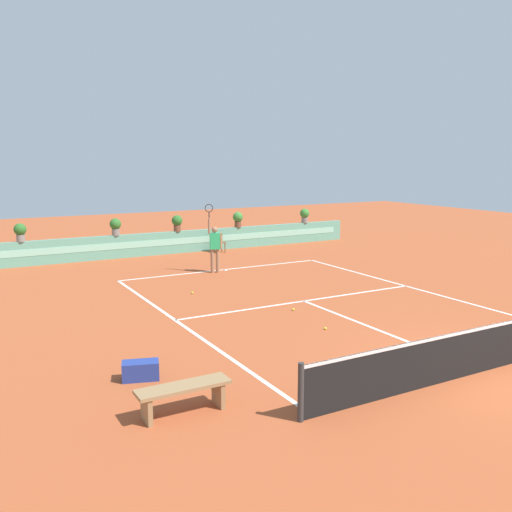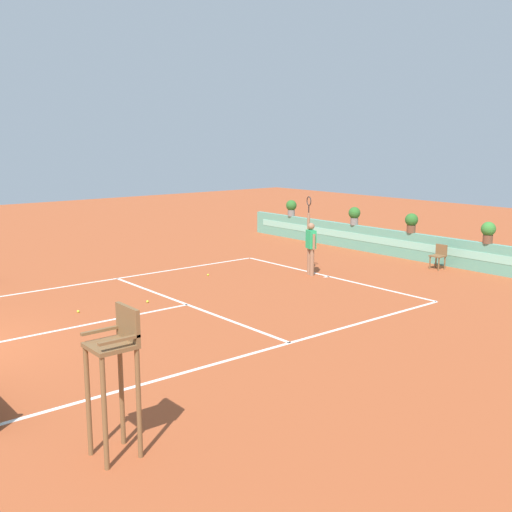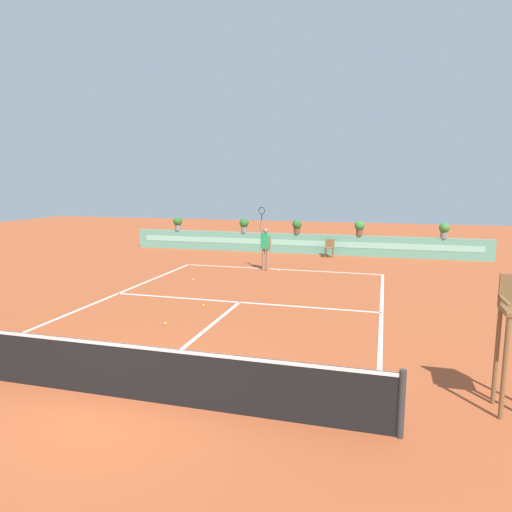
{
  "view_description": "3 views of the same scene",
  "coord_description": "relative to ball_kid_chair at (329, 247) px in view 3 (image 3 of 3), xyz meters",
  "views": [
    {
      "loc": [
        -9.14,
        -6.98,
        4.2
      ],
      "look_at": [
        -0.21,
        8.99,
        1.0
      ],
      "focal_mm": 38.85,
      "sensor_mm": 36.0,
      "label": 1
    },
    {
      "loc": [
        13.52,
        -2.3,
        4.38
      ],
      "look_at": [
        -0.21,
        8.99,
        1.0
      ],
      "focal_mm": 42.84,
      "sensor_mm": 36.0,
      "label": 2
    },
    {
      "loc": [
        4.07,
        -6.25,
        3.53
      ],
      "look_at": [
        -0.21,
        8.99,
        1.0
      ],
      "focal_mm": 32.05,
      "sensor_mm": 36.0,
      "label": 3
    }
  ],
  "objects": [
    {
      "name": "court_lines",
      "position": [
        -1.59,
        -8.94,
        -0.47
      ],
      "size": [
        8.32,
        11.94,
        0.01
      ],
      "color": "white",
      "rests_on": "ground"
    },
    {
      "name": "tennis_player",
      "position": [
        -2.12,
        -4.09,
        0.57
      ],
      "size": [
        0.6,
        0.32,
        2.58
      ],
      "color": "#9E7051",
      "rests_on": "ground"
    },
    {
      "name": "ball_kid_chair",
      "position": [
        0.0,
        0.0,
        0.0
      ],
      "size": [
        0.44,
        0.44,
        0.85
      ],
      "color": "brown",
      "rests_on": "ground"
    },
    {
      "name": "potted_plant_far_left",
      "position": [
        -8.3,
        0.73,
        0.93
      ],
      "size": [
        0.48,
        0.48,
        0.72
      ],
      "color": "gray",
      "rests_on": "back_wall_barrier"
    },
    {
      "name": "back_wall_barrier",
      "position": [
        -1.59,
        0.73,
        0.02
      ],
      "size": [
        18.0,
        0.21,
        1.0
      ],
      "color": "#60A88E",
      "rests_on": "ground"
    },
    {
      "name": "tennis_ball_near_baseline",
      "position": [
        -2.72,
        -11.86,
        -0.44
      ],
      "size": [
        0.07,
        0.07,
        0.07
      ],
      "primitive_type": "sphere",
      "color": "#CCE033",
      "rests_on": "ground"
    },
    {
      "name": "tennis_ball_by_sideline",
      "position": [
        -2.45,
        -9.99,
        -0.44
      ],
      "size": [
        0.07,
        0.07,
        0.07
      ],
      "primitive_type": "sphere",
      "color": "#CCE033",
      "rests_on": "ground"
    },
    {
      "name": "net",
      "position": [
        -1.59,
        -15.66,
        0.03
      ],
      "size": [
        8.92,
        0.1,
        1.0
      ],
      "color": "#333333",
      "rests_on": "ground"
    },
    {
      "name": "potted_plant_centre",
      "position": [
        -1.74,
        0.73,
        0.93
      ],
      "size": [
        0.48,
        0.48,
        0.72
      ],
      "color": "brown",
      "rests_on": "back_wall_barrier"
    },
    {
      "name": "ground_plane",
      "position": [
        -1.59,
        -9.66,
        -0.48
      ],
      "size": [
        60.0,
        60.0,
        0.0
      ],
      "primitive_type": "plane",
      "color": "#A84C28"
    },
    {
      "name": "potted_plant_right",
      "position": [
        1.34,
        0.73,
        0.93
      ],
      "size": [
        0.48,
        0.48,
        0.72
      ],
      "color": "brown",
      "rests_on": "back_wall_barrier"
    },
    {
      "name": "tennis_ball_mid_court",
      "position": [
        -4.17,
        -6.77,
        -0.44
      ],
      "size": [
        0.07,
        0.07,
        0.07
      ],
      "primitive_type": "sphere",
      "color": "#CCE033",
      "rests_on": "ground"
    },
    {
      "name": "potted_plant_left",
      "position": [
        -4.53,
        0.73,
        0.93
      ],
      "size": [
        0.48,
        0.48,
        0.72
      ],
      "color": "gray",
      "rests_on": "back_wall_barrier"
    },
    {
      "name": "potted_plant_far_right",
      "position": [
        5.18,
        0.73,
        0.93
      ],
      "size": [
        0.48,
        0.48,
        0.72
      ],
      "color": "gray",
      "rests_on": "back_wall_barrier"
    }
  ]
}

